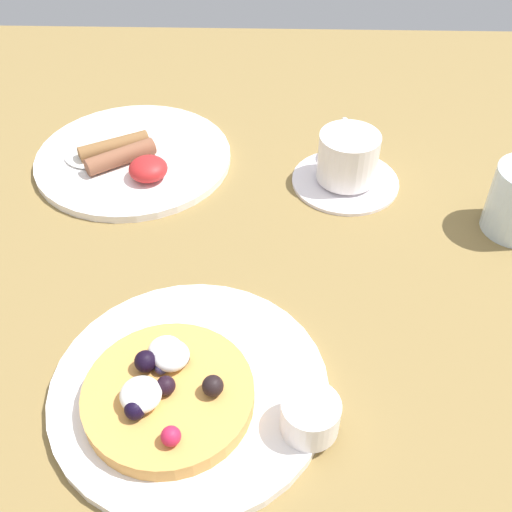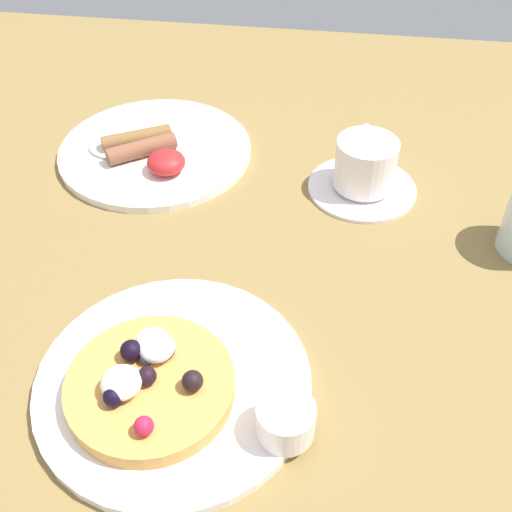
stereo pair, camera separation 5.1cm
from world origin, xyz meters
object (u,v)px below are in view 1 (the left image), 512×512
syrup_ramekin (310,416)px  coffee_saucer (345,180)px  breakfast_plate (134,158)px  coffee_cup (348,155)px  pancake_plate (190,389)px

syrup_ramekin → coffee_saucer: syrup_ramekin is taller
breakfast_plate → coffee_cup: coffee_cup is taller
coffee_saucer → syrup_ramekin: bearing=-99.3°
pancake_plate → syrup_ramekin: size_ratio=5.05×
breakfast_plate → pancake_plate: bearing=-72.6°
syrup_ramekin → coffee_saucer: 35.98cm
breakfast_plate → coffee_cup: 27.88cm
breakfast_plate → coffee_saucer: bearing=-8.3°
syrup_ramekin → coffee_cup: (5.81, 35.61, 1.26)cm
pancake_plate → coffee_cup: (16.24, 31.79, 3.48)cm
breakfast_plate → coffee_cup: bearing=-7.9°
coffee_saucer → coffee_cup: size_ratio=1.28×
pancake_plate → breakfast_plate: (-11.15, 35.60, -0.03)cm
breakfast_plate → coffee_saucer: size_ratio=1.90×
syrup_ramekin → breakfast_plate: 45.00cm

